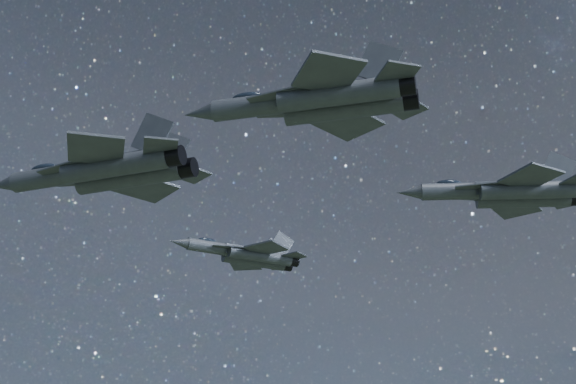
{
  "coord_description": "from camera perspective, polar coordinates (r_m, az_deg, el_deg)",
  "views": [
    {
      "loc": [
        -5.35,
        -65.27,
        127.38
      ],
      "look_at": [
        0.81,
        1.08,
        157.26
      ],
      "focal_mm": 50.0,
      "sensor_mm": 36.0,
      "label": 1
    }
  ],
  "objects": [
    {
      "name": "jet_left",
      "position": [
        95.81,
        -2.94,
        -4.47
      ],
      "size": [
        16.48,
        10.99,
        4.18
      ],
      "rotation": [
        0.0,
        0.0,
        0.35
      ],
      "color": "#373D45"
    },
    {
      "name": "jet_lead",
      "position": [
        67.13,
        -12.79,
        1.48
      ],
      "size": [
        19.35,
        12.69,
        4.98
      ],
      "rotation": [
        0.0,
        0.0,
        -0.42
      ],
      "color": "#373D45"
    },
    {
      "name": "jet_right",
      "position": [
        54.03,
        2.39,
        6.52
      ],
      "size": [
        16.88,
        11.27,
        4.28
      ],
      "rotation": [
        0.0,
        0.0,
        -0.34
      ],
      "color": "#373D45"
    },
    {
      "name": "jet_slot",
      "position": [
        80.45,
        15.46,
        -0.03
      ],
      "size": [
        18.92,
        13.13,
        4.75
      ],
      "rotation": [
        0.0,
        0.0,
        -0.15
      ],
      "color": "#373D45"
    }
  ]
}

